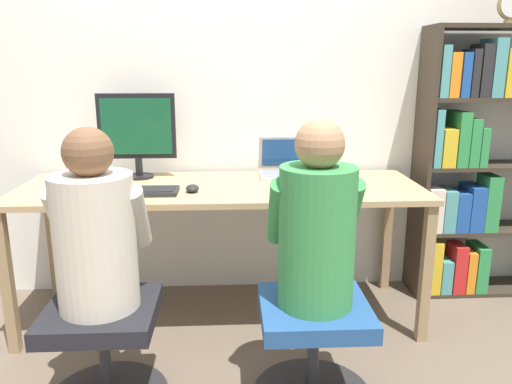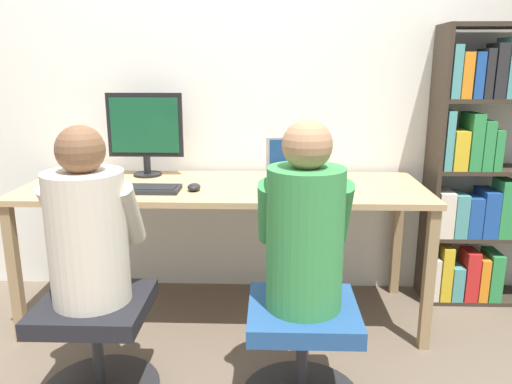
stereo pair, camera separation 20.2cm
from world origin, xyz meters
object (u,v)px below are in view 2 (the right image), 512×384
keyboard (136,189)px  office_chair_left (97,342)px  office_chair_right (302,349)px  bookshelf (486,174)px  laptop (297,168)px  desktop_monitor (145,131)px  person_at_laptop (305,227)px  person_at_monitor (88,227)px

keyboard → office_chair_left: bearing=-93.9°
office_chair_right → bookshelf: bookshelf is taller
office_chair_left → office_chair_right: size_ratio=1.00×
laptop → bookshelf: size_ratio=0.22×
desktop_monitor → laptop: (0.86, 0.02, -0.21)m
laptop → keyboard: bearing=-155.1°
laptop → person_at_laptop: person_at_laptop is taller
person_at_monitor → bookshelf: (1.94, 0.96, 0.02)m
person_at_monitor → person_at_laptop: size_ratio=0.96×
laptop → person_at_monitor: size_ratio=0.50×
office_chair_left → office_chair_right: bearing=-1.6°
office_chair_left → person_at_laptop: size_ratio=0.67×
keyboard → office_chair_right: (0.81, -0.61, -0.52)m
person_at_monitor → person_at_laptop: (0.85, -0.02, 0.02)m
keyboard → person_at_laptop: 1.01m
laptop → desktop_monitor: bearing=-178.9°
office_chair_left → office_chair_right: same height
laptop → bookshelf: bookshelf is taller
desktop_monitor → office_chair_right: (0.85, -0.98, -0.76)m
person_at_laptop → office_chair_left: bearing=178.8°
desktop_monitor → person_at_laptop: desktop_monitor is taller
desktop_monitor → person_at_monitor: 0.98m
person_at_monitor → person_at_laptop: bearing=-1.6°
desktop_monitor → bookshelf: 1.94m
office_chair_left → person_at_monitor: (0.00, 0.01, 0.50)m
desktop_monitor → keyboard: bearing=-84.9°
desktop_monitor → bookshelf: (1.93, 0.02, -0.24)m
person_at_monitor → office_chair_right: bearing=-2.0°
person_at_laptop → bookshelf: (1.08, 0.98, 0.00)m
office_chair_left → bookshelf: 2.23m
desktop_monitor → keyboard: size_ratio=1.07×
laptop → office_chair_left: laptop is taller
laptop → office_chair_right: 1.13m
office_chair_left → person_at_monitor: size_ratio=0.70×
office_chair_right → person_at_laptop: person_at_laptop is taller
person_at_monitor → bookshelf: bookshelf is taller
desktop_monitor → laptop: desktop_monitor is taller
laptop → office_chair_right: bearing=-90.8°
office_chair_left → person_at_laptop: person_at_laptop is taller
office_chair_right → desktop_monitor: bearing=130.9°
person_at_laptop → bookshelf: size_ratio=0.46×
office_chair_left → person_at_monitor: bearing=90.0°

